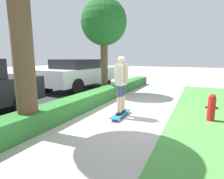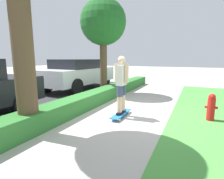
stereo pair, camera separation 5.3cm
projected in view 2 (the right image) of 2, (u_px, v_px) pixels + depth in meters
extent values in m
plane|color=#ADA89E|center=(133.00, 114.00, 5.05)|extent=(60.00, 60.00, 0.00)
cube|color=#2D2D30|center=(31.00, 99.00, 6.84)|extent=(12.44, 5.00, 0.01)
cube|color=#2D702D|center=(86.00, 101.00, 5.70)|extent=(12.44, 0.60, 0.46)
cube|color=#1E6BAD|center=(121.00, 114.00, 4.82)|extent=(1.01, 0.24, 0.02)
cylinder|color=silver|center=(128.00, 112.00, 5.10)|extent=(0.08, 0.04, 0.08)
cylinder|color=silver|center=(123.00, 112.00, 5.18)|extent=(0.08, 0.04, 0.08)
cylinder|color=silver|center=(119.00, 120.00, 4.49)|extent=(0.08, 0.04, 0.08)
cylinder|color=silver|center=(113.00, 119.00, 4.57)|extent=(0.08, 0.04, 0.08)
cube|color=black|center=(120.00, 113.00, 4.72)|extent=(0.26, 0.09, 0.07)
cylinder|color=beige|center=(120.00, 99.00, 4.65)|extent=(0.14, 0.14, 0.72)
cylinder|color=#3D4766|center=(120.00, 91.00, 4.61)|extent=(0.16, 0.16, 0.29)
cube|color=black|center=(123.00, 111.00, 4.91)|extent=(0.26, 0.09, 0.07)
cylinder|color=beige|center=(123.00, 97.00, 4.84)|extent=(0.14, 0.14, 0.72)
cylinder|color=#3D4766|center=(123.00, 90.00, 4.81)|extent=(0.16, 0.16, 0.29)
cube|color=silver|center=(121.00, 75.00, 4.64)|extent=(0.34, 0.19, 0.53)
cylinder|color=beige|center=(126.00, 73.00, 4.57)|extent=(0.11, 0.11, 0.50)
cylinder|color=beige|center=(117.00, 73.00, 4.69)|extent=(0.11, 0.11, 0.50)
sphere|color=beige|center=(122.00, 60.00, 4.57)|extent=(0.20, 0.20, 0.20)
cylinder|color=brown|center=(23.00, 52.00, 3.49)|extent=(0.41, 0.41, 3.43)
cylinder|color=brown|center=(104.00, 65.00, 7.69)|extent=(0.31, 0.31, 2.58)
sphere|color=#1E5B23|center=(103.00, 22.00, 7.37)|extent=(1.95, 1.95, 1.95)
cylinder|color=black|center=(22.00, 103.00, 5.07)|extent=(0.64, 0.22, 0.64)
cube|color=silver|center=(78.00, 75.00, 9.01)|extent=(4.34, 2.04, 0.72)
cube|color=black|center=(76.00, 64.00, 8.79)|extent=(2.28, 1.75, 0.45)
cylinder|color=black|center=(105.00, 80.00, 9.88)|extent=(0.74, 0.23, 0.74)
cylinder|color=black|center=(80.00, 79.00, 10.63)|extent=(0.74, 0.23, 0.74)
cylinder|color=black|center=(76.00, 87.00, 7.52)|extent=(0.74, 0.23, 0.74)
cylinder|color=black|center=(46.00, 85.00, 8.27)|extent=(0.74, 0.23, 0.74)
cylinder|color=red|center=(211.00, 109.00, 4.50)|extent=(0.19, 0.19, 0.59)
sphere|color=red|center=(212.00, 97.00, 4.44)|extent=(0.17, 0.17, 0.17)
cylinder|color=red|center=(215.00, 108.00, 4.45)|extent=(0.07, 0.11, 0.07)
cylinder|color=red|center=(207.00, 107.00, 4.53)|extent=(0.07, 0.11, 0.07)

